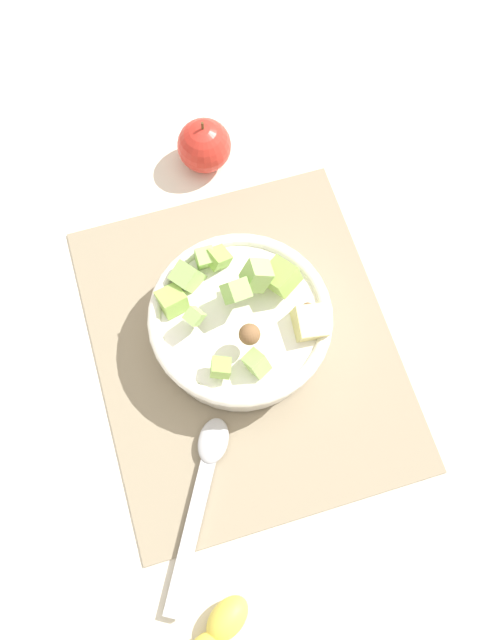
% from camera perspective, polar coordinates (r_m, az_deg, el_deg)
% --- Properties ---
extents(ground_plane, '(2.40, 2.40, 0.00)m').
position_cam_1_polar(ground_plane, '(0.85, 0.35, -2.26)').
color(ground_plane, silver).
extents(placemat, '(0.44, 0.37, 0.01)m').
position_cam_1_polar(placemat, '(0.84, 0.35, -2.20)').
color(placemat, gray).
rests_on(placemat, ground_plane).
extents(salad_bowl, '(0.22, 0.22, 0.12)m').
position_cam_1_polar(salad_bowl, '(0.81, 0.03, -0.11)').
color(salad_bowl, white).
rests_on(salad_bowl, placemat).
extents(serving_spoon, '(0.21, 0.14, 0.01)m').
position_cam_1_polar(serving_spoon, '(0.80, -3.17, -13.74)').
color(serving_spoon, '#B7B7BC').
rests_on(serving_spoon, placemat).
extents(whole_apple, '(0.07, 0.07, 0.09)m').
position_cam_1_polar(whole_apple, '(0.94, -3.11, 14.82)').
color(whole_apple, red).
rests_on(whole_apple, ground_plane).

